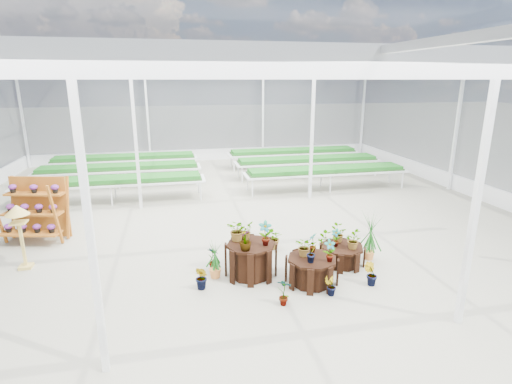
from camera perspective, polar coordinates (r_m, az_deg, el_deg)
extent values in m
plane|color=gray|center=(10.44, -0.73, -7.94)|extent=(24.00, 24.00, 0.00)
cylinder|color=black|center=(8.91, -0.74, -9.62)|extent=(1.31, 1.31, 0.76)
cylinder|color=black|center=(8.73, 7.95, -11.02)|extent=(1.42, 1.42, 0.58)
cylinder|color=black|center=(9.69, 12.18, -8.81)|extent=(1.27, 1.27, 0.46)
imported|color=#175518|center=(8.82, -2.62, -5.47)|extent=(0.60, 0.59, 0.50)
imported|color=#175518|center=(8.57, 1.31, -5.92)|extent=(0.33, 0.26, 0.55)
imported|color=#175518|center=(8.94, -1.50, -5.56)|extent=(0.42, 0.44, 0.38)
imported|color=#175518|center=(8.35, -1.52, -6.92)|extent=(0.35, 0.35, 0.44)
imported|color=#175518|center=(8.58, 7.00, -7.79)|extent=(0.49, 0.50, 0.42)
imported|color=#175518|center=(8.40, 10.49, -8.26)|extent=(0.27, 0.20, 0.48)
imported|color=#175518|center=(8.81, 8.11, -7.12)|extent=(0.24, 0.28, 0.44)
imported|color=#175518|center=(8.33, 7.99, -8.65)|extent=(0.27, 0.24, 0.40)
imported|color=#175518|center=(9.48, 11.33, -6.42)|extent=(0.27, 0.27, 0.43)
imported|color=#175518|center=(9.45, 13.61, -6.65)|extent=(0.39, 0.44, 0.43)
imported|color=#175518|center=(9.74, 11.54, -5.82)|extent=(0.49, 0.50, 0.42)
imported|color=#175518|center=(8.47, -7.75, -12.05)|extent=(0.35, 0.37, 0.54)
imported|color=#175518|center=(9.31, -6.23, -9.31)|extent=(0.33, 0.33, 0.53)
imported|color=#175518|center=(7.88, 4.04, -14.04)|extent=(0.36, 0.34, 0.57)
imported|color=#175518|center=(8.37, 10.58, -13.04)|extent=(0.29, 0.28, 0.41)
imported|color=#175518|center=(8.91, 16.05, -11.20)|extent=(0.36, 0.34, 0.50)
imported|color=#175518|center=(10.25, 9.74, -7.11)|extent=(0.53, 0.57, 0.51)
imported|color=#175518|center=(10.26, 2.37, -6.59)|extent=(0.70, 0.71, 0.60)
imported|color=#175518|center=(9.93, -3.30, -7.58)|extent=(0.34, 0.30, 0.53)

